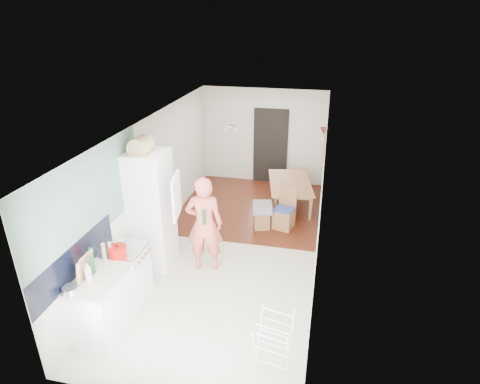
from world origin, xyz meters
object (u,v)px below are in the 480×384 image
at_px(person, 204,216).
at_px(stool, 261,219).
at_px(dining_chair, 284,209).
at_px(dining_table, 291,196).
at_px(drying_rack, 273,345).

xyz_separation_m(person, stool, (0.74, 1.63, -0.83)).
bearing_deg(dining_chair, dining_table, 103.60).
bearing_deg(drying_rack, person, 138.80).
height_order(person, drying_rack, person).
bearing_deg(dining_table, person, 145.59).
height_order(stool, drying_rack, drying_rack).
xyz_separation_m(person, drying_rack, (1.51, -2.02, -0.62)).
xyz_separation_m(dining_chair, stool, (-0.46, -0.10, -0.25)).
height_order(person, stool, person).
bearing_deg(drying_rack, dining_table, 105.14).
distance_m(person, drying_rack, 2.59).
distance_m(person, stool, 1.98).
height_order(dining_table, stool, dining_table).
bearing_deg(person, stool, -125.49).
xyz_separation_m(dining_table, stool, (-0.50, -1.23, -0.05)).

